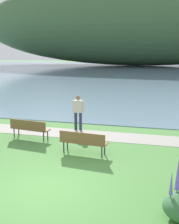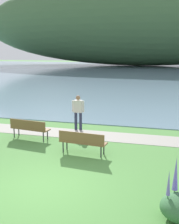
# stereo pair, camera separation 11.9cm
# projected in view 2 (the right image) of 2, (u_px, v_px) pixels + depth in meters

# --- Properties ---
(ground_plane) EXTENTS (200.00, 200.00, 0.00)m
(ground_plane) POSITION_uv_depth(u_px,v_px,m) (41.00, 188.00, 8.14)
(ground_plane) COLOR #518E42
(bay_water) EXTENTS (180.00, 80.00, 0.04)m
(bay_water) POSITION_uv_depth(u_px,v_px,m) (150.00, 72.00, 52.71)
(bay_water) COLOR #7A99B2
(bay_water) RESTS_ON ground
(distant_hillside) EXTENTS (86.35, 28.00, 21.95)m
(distant_hillside) POSITION_uv_depth(u_px,v_px,m) (140.00, 21.00, 71.65)
(distant_hillside) COLOR #42663D
(distant_hillside) RESTS_ON bay_water
(shoreline_path) EXTENTS (60.00, 1.50, 0.01)m
(shoreline_path) POSITION_uv_depth(u_px,v_px,m) (91.00, 135.00, 13.21)
(shoreline_path) COLOR #A39E93
(shoreline_path) RESTS_ON ground
(park_bench_near_camera) EXTENTS (1.85, 0.72, 0.88)m
(park_bench_near_camera) POSITION_uv_depth(u_px,v_px,m) (29.00, 127.00, 12.55)
(park_bench_near_camera) COLOR brown
(park_bench_near_camera) RESTS_ON ground
(park_bench_further_along) EXTENTS (1.84, 0.65, 0.88)m
(park_bench_further_along) POSITION_uv_depth(u_px,v_px,m) (82.00, 141.00, 10.69)
(park_bench_further_along) COLOR brown
(park_bench_further_along) RESTS_ON ground
(person_at_shoreline) EXTENTS (0.61, 0.24, 1.71)m
(person_at_shoreline) POSITION_uv_depth(u_px,v_px,m) (78.00, 110.00, 13.89)
(person_at_shoreline) COLOR #282D47
(person_at_shoreline) RESTS_ON ground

